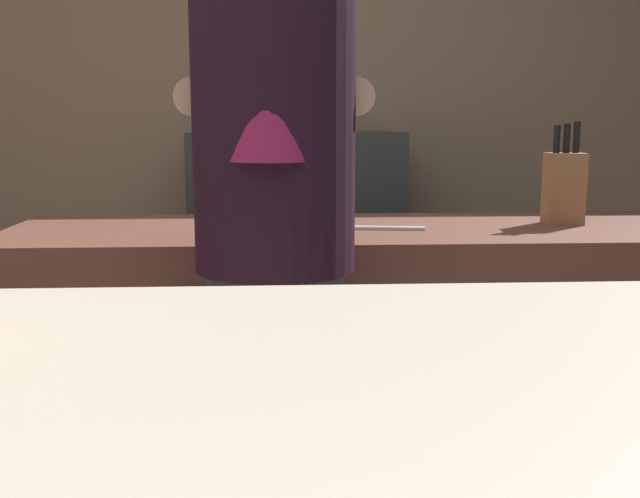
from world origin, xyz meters
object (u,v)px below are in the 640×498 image
Objects in this scene: bartender at (275,232)px; chefs_knife at (380,228)px; mixing_bowl at (272,223)px; bottle_vinegar at (299,115)px; bottle_soy at (253,116)px; knife_block at (564,186)px; bottle_hot_sauce at (283,112)px; bottle_olive_oil at (213,110)px.

bartender is 7.00× the size of chefs_knife.
mixing_bowl is 1.33m from bottle_vinegar.
mixing_bowl is 1.16× the size of bottle_soy.
bottle_soy is (-0.91, 1.25, 0.20)m from knife_block.
bottle_soy is at bearing 125.10° from bottle_hot_sauce.
chefs_knife is at bearing -65.43° from bottle_olive_oil.
bottle_soy is at bearing 126.16° from knife_block.
chefs_knife is at bearing -30.30° from bartender.
chefs_knife is 1.28m from bottle_vinegar.
bartender reaches higher than bottle_hot_sauce.
knife_block is 1.56m from bottle_soy.
bottle_soy reaches higher than chefs_knife.
bottle_hot_sauce is at bearing 3.39° from bartender.
bottle_vinegar is 0.79× the size of bottle_olive_oil.
bartender reaches higher than mixing_bowl.
bottle_vinegar is at bearing 106.22° from chefs_knife.
mixing_bowl is 0.30m from chefs_knife.
chefs_knife is 1.35× the size of bottle_soy.
bottle_soy reaches higher than knife_block.
bottle_hot_sauce is 1.24× the size of bottle_soy.
bottle_olive_oil is (-0.29, 0.06, 0.01)m from bottle_hot_sauce.
bottle_vinegar is (0.09, 1.63, 0.25)m from bartender.
bottle_hot_sauce is at bearing -10.93° from bottle_olive_oil.
mixing_bowl is 0.88× the size of bottle_olive_oil.
mixing_bowl is 1.24m from bottle_hot_sauce.
chefs_knife is at bearing -73.84° from bottle_soy.
mixing_bowl is 1.42m from bottle_soy.
bottle_vinegar reaches higher than chefs_knife.
bartender reaches higher than bottle_olive_oil.
bottle_soy reaches higher than mixing_bowl.
bartender is 0.34m from mixing_bowl.
knife_block is 1.30× the size of bottle_hot_sauce.
bottle_hot_sauce is (0.04, 1.21, 0.30)m from mixing_bowl.
mixing_bowl is at bearing -94.62° from bottle_vinegar.
bottle_olive_oil is at bearing 133.84° from knife_block.
bottle_vinegar is (0.07, 0.09, -0.01)m from bottle_hot_sauce.
bottle_hot_sauce reaches higher than chefs_knife.
knife_block is (0.81, 0.48, 0.05)m from bartender.
bartender is 1.65m from bottle_vinegar.
mixing_bowl is at bearing -86.16° from bottle_soy.
chefs_knife is 1.02× the size of bottle_olive_oil.
bartender is at bearing -117.06° from chefs_knife.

